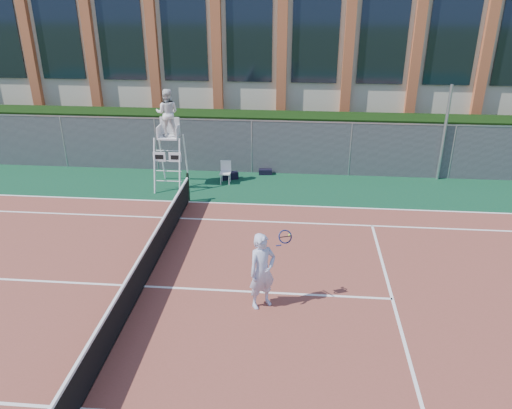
# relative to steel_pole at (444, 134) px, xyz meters

# --- Properties ---
(ground) EXTENTS (120.00, 120.00, 0.00)m
(ground) POSITION_rel_steel_pole_xyz_m (-9.55, -8.70, -1.90)
(ground) COLOR #233814
(apron) EXTENTS (36.00, 20.00, 0.01)m
(apron) POSITION_rel_steel_pole_xyz_m (-9.55, -7.70, -1.89)
(apron) COLOR #0E3E2B
(apron) RESTS_ON ground
(tennis_court) EXTENTS (23.77, 10.97, 0.02)m
(tennis_court) POSITION_rel_steel_pole_xyz_m (-9.55, -8.70, -1.88)
(tennis_court) COLOR brown
(tennis_court) RESTS_ON apron
(tennis_net) EXTENTS (0.10, 11.30, 1.10)m
(tennis_net) POSITION_rel_steel_pole_xyz_m (-9.55, -8.70, -1.36)
(tennis_net) COLOR black
(tennis_net) RESTS_ON ground
(fence) EXTENTS (40.00, 0.06, 2.20)m
(fence) POSITION_rel_steel_pole_xyz_m (-9.55, 0.10, -0.80)
(fence) COLOR #595E60
(fence) RESTS_ON ground
(hedge) EXTENTS (40.00, 1.40, 2.20)m
(hedge) POSITION_rel_steel_pole_xyz_m (-9.55, 1.30, -0.80)
(hedge) COLOR black
(hedge) RESTS_ON ground
(building) EXTENTS (45.00, 10.60, 8.22)m
(building) POSITION_rel_steel_pole_xyz_m (-9.55, 9.25, 2.25)
(building) COLOR beige
(building) RESTS_ON ground
(steel_pole) EXTENTS (0.12, 0.12, 3.80)m
(steel_pole) POSITION_rel_steel_pole_xyz_m (0.00, 0.00, 0.00)
(steel_pole) COLOR #9EA0A5
(steel_pole) RESTS_ON ground
(umpire_chair) EXTENTS (1.07, 1.64, 3.82)m
(umpire_chair) POSITION_rel_steel_pole_xyz_m (-10.51, -1.65, 0.89)
(umpire_chair) COLOR white
(umpire_chair) RESTS_ON ground
(plastic_chair) EXTENTS (0.41, 0.41, 0.89)m
(plastic_chair) POSITION_rel_steel_pole_xyz_m (-8.48, -1.14, -1.37)
(plastic_chair) COLOR silver
(plastic_chair) RESTS_ON apron
(sports_bag_near) EXTENTS (0.70, 0.47, 0.28)m
(sports_bag_near) POSITION_rel_steel_pole_xyz_m (-8.36, -0.76, -1.75)
(sports_bag_near) COLOR black
(sports_bag_near) RESTS_ON apron
(sports_bag_far) EXTENTS (0.56, 0.29, 0.22)m
(sports_bag_far) POSITION_rel_steel_pole_xyz_m (-6.97, -0.10, -1.78)
(sports_bag_far) COLOR black
(sports_bag_far) RESTS_ON apron
(tennis_player) EXTENTS (1.13, 0.87, 1.95)m
(tennis_player) POSITION_rel_steel_pole_xyz_m (-6.40, -9.24, -0.89)
(tennis_player) COLOR silver
(tennis_player) RESTS_ON tennis_court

